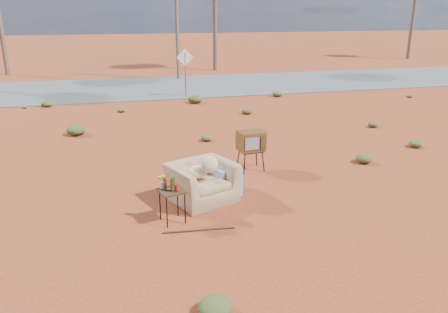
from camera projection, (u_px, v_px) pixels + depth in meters
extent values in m
plane|color=#973A1E|center=(212.00, 210.00, 8.77)|extent=(140.00, 140.00, 0.00)
cube|color=#565659|center=(148.00, 87.00, 22.54)|extent=(140.00, 7.00, 0.04)
imported|color=#997753|center=(202.00, 176.00, 9.03)|extent=(1.48, 1.22, 1.11)
ellipsoid|color=#D4BA82|center=(198.00, 172.00, 9.02)|extent=(0.40, 0.40, 0.24)
ellipsoid|color=#D4BA82|center=(210.00, 165.00, 8.80)|extent=(0.35, 0.18, 0.35)
cube|color=navy|center=(222.00, 179.00, 9.52)|extent=(0.79, 0.96, 0.65)
cube|color=black|center=(251.00, 151.00, 10.83)|extent=(0.60, 0.49, 0.03)
cylinder|color=black|center=(244.00, 164.00, 10.65)|extent=(0.03, 0.03, 0.50)
cylinder|color=black|center=(263.00, 161.00, 10.82)|extent=(0.03, 0.03, 0.50)
cylinder|color=black|center=(238.00, 159.00, 10.99)|extent=(0.03, 0.03, 0.50)
cylinder|color=black|center=(256.00, 157.00, 11.17)|extent=(0.03, 0.03, 0.50)
cube|color=brown|center=(251.00, 141.00, 10.75)|extent=(0.68, 0.55, 0.48)
cube|color=slate|center=(252.00, 144.00, 10.49)|extent=(0.37, 0.07, 0.30)
cube|color=#472D19|center=(263.00, 143.00, 10.60)|extent=(0.14, 0.04, 0.34)
cube|color=#382214|center=(172.00, 191.00, 8.09)|extent=(0.54, 0.54, 0.04)
cylinder|color=black|center=(167.00, 212.00, 7.96)|extent=(0.02, 0.02, 0.63)
cylinder|color=black|center=(185.00, 208.00, 8.12)|extent=(0.02, 0.02, 0.63)
cylinder|color=black|center=(160.00, 205.00, 8.26)|extent=(0.02, 0.02, 0.63)
cylinder|color=black|center=(178.00, 201.00, 8.42)|extent=(0.02, 0.02, 0.63)
cylinder|color=#44290B|center=(165.00, 184.00, 8.04)|extent=(0.06, 0.06, 0.23)
cylinder|color=#44290B|center=(172.00, 185.00, 7.98)|extent=(0.06, 0.06, 0.25)
cylinder|color=#2C5524|center=(174.00, 182.00, 8.17)|extent=(0.05, 0.05, 0.22)
cylinder|color=red|center=(176.00, 188.00, 8.02)|extent=(0.06, 0.06, 0.12)
cylinder|color=silver|center=(162.00, 186.00, 8.12)|extent=(0.07, 0.07, 0.13)
ellipsoid|color=gold|center=(162.00, 178.00, 8.07)|extent=(0.14, 0.14, 0.11)
cylinder|color=#502915|center=(199.00, 230.00, 7.93)|extent=(1.33, 0.16, 0.04)
cylinder|color=brown|center=(185.00, 75.00, 19.82)|extent=(0.06, 0.06, 2.00)
cube|color=silver|center=(185.00, 57.00, 19.57)|extent=(0.78, 0.04, 0.78)
cylinder|color=brown|center=(0.00, 24.00, 26.14)|extent=(0.28, 0.28, 6.00)
cylinder|color=brown|center=(215.00, 15.00, 28.11)|extent=(0.28, 0.28, 7.00)
cylinder|color=brown|center=(413.00, 18.00, 34.94)|extent=(0.28, 0.28, 6.50)
cylinder|color=brown|center=(176.00, 7.00, 24.04)|extent=(0.20, 0.20, 8.00)
ellipsoid|color=#455123|center=(364.00, 158.00, 11.44)|extent=(0.44, 0.44, 0.24)
ellipsoid|color=#455123|center=(76.00, 130.00, 13.98)|extent=(0.60, 0.60, 0.33)
ellipsoid|color=#455123|center=(373.00, 124.00, 14.92)|extent=(0.36, 0.36, 0.20)
ellipsoid|color=#455123|center=(247.00, 111.00, 16.83)|extent=(0.40, 0.40, 0.22)
ellipsoid|color=#455123|center=(121.00, 110.00, 17.12)|extent=(0.30, 0.30, 0.17)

